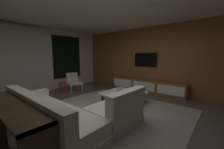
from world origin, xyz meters
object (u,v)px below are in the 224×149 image
object	(u,v)px
accent_chair_near_window	(73,81)
mounted_tv	(145,60)
side_stool	(62,84)
media_console	(147,86)
coffee_table	(124,98)
book_stack_on_coffee_table	(121,91)
console_table_behind_couch	(13,126)
sectional_couch	(69,116)

from	to	relation	value
accent_chair_near_window	mounted_tv	size ratio (longest dim) A/B	0.78
side_stool	media_console	distance (m)	3.45
coffee_table	book_stack_on_coffee_table	bearing A→B (deg)	156.51
coffee_table	accent_chair_near_window	size ratio (longest dim) A/B	1.49
book_stack_on_coffee_table	accent_chair_near_window	xyz separation A→B (m)	(-0.01, 2.55, 0.04)
coffee_table	accent_chair_near_window	distance (m)	2.59
media_console	accent_chair_near_window	bearing A→B (deg)	125.61
side_stool	console_table_behind_couch	world-z (taller)	console_table_behind_couch
coffee_table	console_table_behind_couch	distance (m)	2.90
accent_chair_near_window	console_table_behind_couch	bearing A→B (deg)	-138.29
coffee_table	media_console	distance (m)	1.73
coffee_table	media_console	world-z (taller)	media_console
coffee_table	book_stack_on_coffee_table	xyz separation A→B (m)	(-0.08, 0.03, 0.21)
book_stack_on_coffee_table	side_stool	world-z (taller)	side_stool
media_console	mounted_tv	bearing A→B (deg)	47.52
book_stack_on_coffee_table	media_console	distance (m)	1.81
book_stack_on_coffee_table	side_stool	size ratio (longest dim) A/B	0.63
coffee_table	mounted_tv	xyz separation A→B (m)	(1.91, 0.24, 1.16)
book_stack_on_coffee_table	accent_chair_near_window	distance (m)	2.55
mounted_tv	console_table_behind_couch	world-z (taller)	mounted_tv
side_stool	media_console	world-z (taller)	media_console
sectional_couch	coffee_table	bearing A→B (deg)	1.38
media_console	console_table_behind_couch	bearing A→B (deg)	179.47
book_stack_on_coffee_table	coffee_table	bearing A→B (deg)	-23.49
media_console	mounted_tv	xyz separation A→B (m)	(0.18, 0.20, 1.10)
sectional_couch	coffee_table	distance (m)	1.98
sectional_couch	console_table_behind_couch	distance (m)	0.93
side_stool	console_table_behind_couch	bearing A→B (deg)	-132.41
side_stool	sectional_couch	bearing A→B (deg)	-117.31
coffee_table	side_stool	bearing A→B (deg)	104.11
book_stack_on_coffee_table	console_table_behind_couch	size ratio (longest dim) A/B	0.14
coffee_table	side_stool	size ratio (longest dim) A/B	2.52
side_stool	media_console	size ratio (longest dim) A/B	0.15
side_stool	console_table_behind_couch	size ratio (longest dim) A/B	0.22
side_stool	media_console	xyz separation A→B (m)	(2.37, -2.51, -0.12)
sectional_couch	accent_chair_near_window	world-z (taller)	sectional_couch
accent_chair_near_window	console_table_behind_couch	size ratio (longest dim) A/B	0.37
media_console	coffee_table	bearing A→B (deg)	-178.74
accent_chair_near_window	media_console	world-z (taller)	accent_chair_near_window
book_stack_on_coffee_table	console_table_behind_couch	xyz separation A→B (m)	(-2.82, 0.05, 0.01)
console_table_behind_couch	mounted_tv	bearing A→B (deg)	1.84
accent_chair_near_window	media_console	xyz separation A→B (m)	(1.82, -2.54, -0.18)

